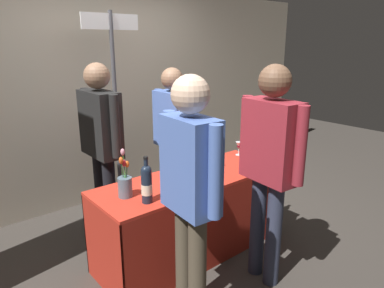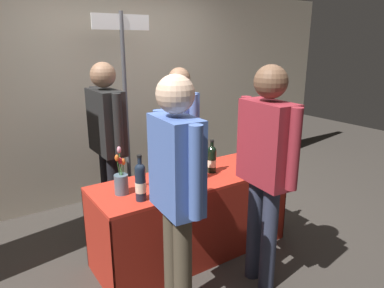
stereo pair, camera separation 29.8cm
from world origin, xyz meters
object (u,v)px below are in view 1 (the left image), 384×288
(tasting_table, at_px, (192,201))
(flower_vase, at_px, (125,184))
(display_bottle_0, at_px, (260,149))
(featured_wine_bottle, at_px, (210,158))
(wine_glass_near_vendor, at_px, (239,145))
(vendor_presenter, at_px, (101,136))
(taster_foreground_right, at_px, (270,157))
(booth_signpost, at_px, (115,93))

(tasting_table, xyz_separation_m, flower_vase, (-0.64, 0.02, 0.33))
(display_bottle_0, bearing_deg, flower_vase, 173.72)
(featured_wine_bottle, bearing_deg, wine_glass_near_vendor, 16.64)
(flower_vase, distance_m, vendor_presenter, 0.78)
(tasting_table, relative_size, vendor_presenter, 1.03)
(tasting_table, relative_size, featured_wine_bottle, 5.80)
(featured_wine_bottle, distance_m, taster_foreground_right, 0.69)
(display_bottle_0, relative_size, flower_vase, 0.91)
(taster_foreground_right, bearing_deg, booth_signpost, 14.30)
(flower_vase, xyz_separation_m, vendor_presenter, (0.18, 0.73, 0.19))
(featured_wine_bottle, xyz_separation_m, wine_glass_near_vendor, (0.55, 0.17, -0.02))
(booth_signpost, bearing_deg, vendor_presenter, -132.65)
(featured_wine_bottle, relative_size, display_bottle_0, 0.88)
(tasting_table, distance_m, booth_signpost, 1.44)
(tasting_table, distance_m, taster_foreground_right, 0.88)
(tasting_table, height_order, flower_vase, flower_vase)
(booth_signpost, bearing_deg, flower_vase, -115.94)
(wine_glass_near_vendor, distance_m, flower_vase, 1.42)
(tasting_table, height_order, vendor_presenter, vendor_presenter)
(display_bottle_0, bearing_deg, booth_signpost, 122.36)
(flower_vase, bearing_deg, featured_wine_bottle, -0.62)
(featured_wine_bottle, height_order, display_bottle_0, display_bottle_0)
(wine_glass_near_vendor, distance_m, vendor_presenter, 1.38)
(featured_wine_bottle, xyz_separation_m, flower_vase, (-0.86, 0.01, -0.02))
(featured_wine_bottle, bearing_deg, display_bottle_0, -15.37)
(display_bottle_0, relative_size, wine_glass_near_vendor, 2.44)
(featured_wine_bottle, relative_size, vendor_presenter, 0.18)
(featured_wine_bottle, bearing_deg, tasting_table, -178.47)
(display_bottle_0, bearing_deg, taster_foreground_right, -135.23)
(flower_vase, height_order, vendor_presenter, vendor_presenter)
(wine_glass_near_vendor, bearing_deg, taster_foreground_right, -124.09)
(featured_wine_bottle, height_order, flower_vase, flower_vase)
(tasting_table, xyz_separation_m, taster_foreground_right, (0.21, -0.66, 0.54))
(vendor_presenter, height_order, booth_signpost, booth_signpost)
(display_bottle_0, height_order, vendor_presenter, vendor_presenter)
(featured_wine_bottle, xyz_separation_m, display_bottle_0, (0.52, -0.14, 0.02))
(booth_signpost, bearing_deg, display_bottle_0, -57.64)
(vendor_presenter, distance_m, booth_signpost, 0.64)
(wine_glass_near_vendor, height_order, flower_vase, flower_vase)
(flower_vase, xyz_separation_m, booth_signpost, (0.56, 1.14, 0.51))
(tasting_table, xyz_separation_m, display_bottle_0, (0.73, -0.14, 0.37))
(featured_wine_bottle, height_order, vendor_presenter, vendor_presenter)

